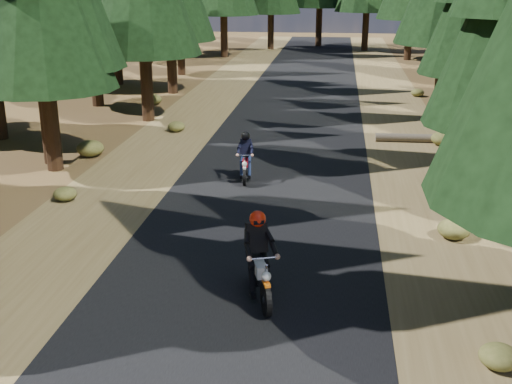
{
  "coord_description": "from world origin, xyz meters",
  "views": [
    {
      "loc": [
        1.85,
        -13.09,
        6.09
      ],
      "look_at": [
        0.0,
        1.5,
        1.1
      ],
      "focal_mm": 45.0,
      "sensor_mm": 36.0,
      "label": 1
    }
  ],
  "objects": [
    {
      "name": "ground",
      "position": [
        0.0,
        0.0,
        0.0
      ],
      "size": [
        120.0,
        120.0,
        0.0
      ],
      "primitive_type": "plane",
      "color": "#4A371A",
      "rests_on": "ground"
    },
    {
      "name": "rider_lead",
      "position": [
        0.49,
        -1.84,
        0.6
      ],
      "size": [
        1.2,
        2.1,
        1.79
      ],
      "rotation": [
        0.0,
        0.0,
        3.46
      ],
      "color": "silver",
      "rests_on": "road"
    },
    {
      "name": "understory_shrubs",
      "position": [
        1.71,
        7.7,
        0.27
      ],
      "size": [
        15.54,
        31.04,
        0.69
      ],
      "color": "#474C1E",
      "rests_on": "ground"
    },
    {
      "name": "log_near",
      "position": [
        6.48,
        11.44,
        0.16
      ],
      "size": [
        6.18,
        0.46,
        0.32
      ],
      "primitive_type": "cylinder",
      "rotation": [
        0.0,
        1.57,
        0.02
      ],
      "color": "#4C4233",
      "rests_on": "ground"
    },
    {
      "name": "rider_follow",
      "position": [
        -0.88,
        5.81,
        0.51
      ],
      "size": [
        0.66,
        1.73,
        1.51
      ],
      "rotation": [
        0.0,
        0.0,
        3.23
      ],
      "color": "maroon",
      "rests_on": "road"
    },
    {
      "name": "shoulder_l",
      "position": [
        -4.6,
        5.0,
        0.0
      ],
      "size": [
        3.2,
        100.0,
        0.01
      ],
      "primitive_type": "cube",
      "color": "brown",
      "rests_on": "ground"
    },
    {
      "name": "road",
      "position": [
        0.0,
        5.0,
        0.01
      ],
      "size": [
        6.0,
        100.0,
        0.01
      ],
      "primitive_type": "cube",
      "color": "black",
      "rests_on": "ground"
    },
    {
      "name": "shoulder_r",
      "position": [
        4.6,
        5.0,
        0.0
      ],
      "size": [
        3.2,
        100.0,
        0.01
      ],
      "primitive_type": "cube",
      "color": "brown",
      "rests_on": "ground"
    }
  ]
}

